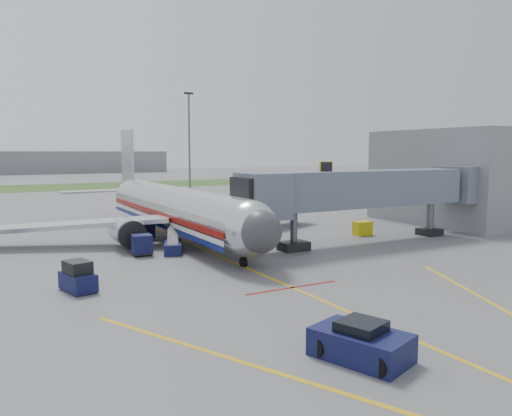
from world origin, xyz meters
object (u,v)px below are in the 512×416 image
baggage_tug (78,278)px  airliner (175,208)px  belt_loader (173,246)px  pushback_tug (361,343)px

baggage_tug → airliner: bearing=52.7°
baggage_tug → belt_loader: (8.23, 7.68, -0.27)m
pushback_tug → baggage_tug: bearing=117.3°
baggage_tug → belt_loader: size_ratio=0.66×
pushback_tug → baggage_tug: baggage_tug is taller
baggage_tug → belt_loader: belt_loader is taller
baggage_tug → pushback_tug: bearing=-62.7°
airliner → pushback_tug: 28.92m
belt_loader → airliner: bearing=68.7°
pushback_tug → belt_loader: size_ratio=0.99×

